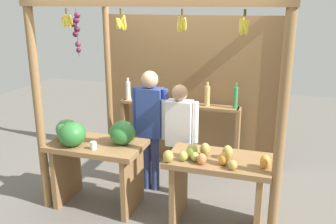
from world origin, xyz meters
TOP-DOWN VIEW (x-y plane):
  - ground_plane at (0.00, 0.00)m, footprint 12.00×12.00m
  - market_stall at (-0.00, 0.40)m, footprint 2.78×1.90m
  - fruit_counter_left at (-0.77, -0.68)m, footprint 1.14×0.70m
  - fruit_counter_right at (0.72, -0.69)m, footprint 1.12×0.65m
  - bottle_shelf_unit at (-0.10, 0.67)m, footprint 1.78×0.22m
  - vendor_man at (-0.26, -0.10)m, footprint 0.48×0.22m
  - vendor_woman at (0.13, -0.12)m, footprint 0.48×0.20m

SIDE VIEW (x-z plane):
  - ground_plane at x=0.00m, z-range 0.00..0.00m
  - fruit_counter_right at x=0.72m, z-range 0.11..1.09m
  - fruit_counter_left at x=-0.77m, z-range 0.18..1.27m
  - bottle_shelf_unit at x=-0.10m, z-range 0.10..1.46m
  - vendor_woman at x=0.13m, z-range 0.13..1.59m
  - vendor_man at x=-0.26m, z-range 0.16..1.76m
  - market_stall at x=0.00m, z-range 0.20..2.69m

